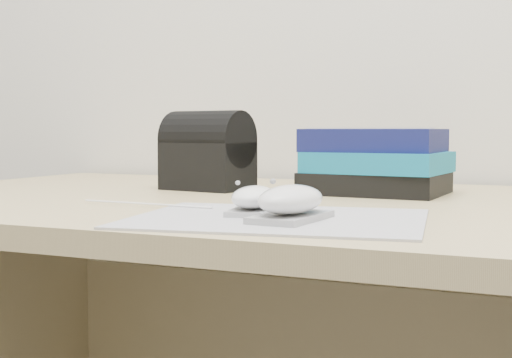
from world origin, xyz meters
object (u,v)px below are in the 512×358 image
at_px(mouse_rear, 254,200).
at_px(mouse_front, 291,203).
at_px(pouch, 208,151).
at_px(desk, 366,347).
at_px(book_stack, 376,162).

height_order(mouse_rear, mouse_front, mouse_front).
xyz_separation_m(mouse_rear, pouch, (-0.23, 0.31, 0.05)).
xyz_separation_m(desk, pouch, (-0.30, 0.03, 0.30)).
xyz_separation_m(mouse_rear, book_stack, (0.06, 0.36, 0.03)).
relative_size(mouse_rear, pouch, 0.66).
xyz_separation_m(book_stack, pouch, (-0.29, -0.04, 0.01)).
relative_size(desk, mouse_front, 13.73).
height_order(desk, mouse_front, mouse_front).
relative_size(desk, book_stack, 6.94).
distance_m(mouse_front, book_stack, 0.40).
distance_m(desk, mouse_front, 0.41).
relative_size(mouse_rear, book_stack, 0.45).
bearing_deg(mouse_rear, mouse_front, -33.79).
bearing_deg(desk, book_stack, 95.10).
bearing_deg(mouse_rear, desk, 76.30).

